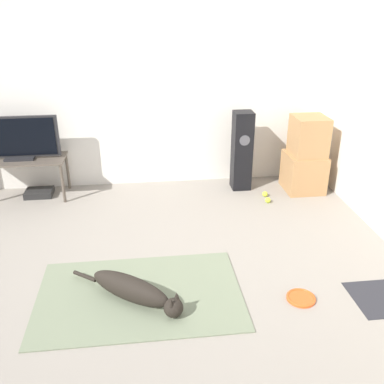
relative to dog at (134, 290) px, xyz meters
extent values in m
plane|color=gray|center=(-0.08, 0.38, -0.11)|extent=(12.00, 12.00, 0.00)
cube|color=silver|center=(-0.08, 2.48, 1.16)|extent=(8.00, 0.06, 2.55)
cube|color=slate|center=(0.04, 0.08, -0.11)|extent=(1.67, 1.07, 0.01)
ellipsoid|color=black|center=(-0.04, 0.03, 0.00)|extent=(0.70, 0.59, 0.21)
sphere|color=black|center=(0.29, -0.22, -0.02)|extent=(0.15, 0.15, 0.15)
cone|color=black|center=(0.32, -0.19, 0.06)|extent=(0.05, 0.05, 0.07)
cone|color=black|center=(0.27, -0.25, 0.06)|extent=(0.05, 0.05, 0.07)
cylinder|color=black|center=(-0.43, 0.32, -0.06)|extent=(0.21, 0.17, 0.03)
cylinder|color=#DB511E|center=(1.33, -0.13, -0.10)|extent=(0.23, 0.23, 0.02)
torus|color=#DB511E|center=(1.33, -0.13, -0.10)|extent=(0.24, 0.24, 0.02)
cube|color=#A87A4C|center=(2.11, 1.98, 0.12)|extent=(0.46, 0.48, 0.47)
cube|color=#A87A4C|center=(2.12, 1.97, 0.60)|extent=(0.39, 0.41, 0.48)
cube|color=black|center=(1.34, 2.13, 0.38)|extent=(0.23, 0.23, 0.99)
cylinder|color=#4C4C51|center=(1.34, 2.02, 0.55)|extent=(0.13, 0.00, 0.13)
cube|color=brown|center=(-1.32, 2.17, 0.37)|extent=(1.03, 0.47, 0.02)
cylinder|color=brown|center=(-0.83, 1.96, 0.13)|extent=(0.04, 0.04, 0.48)
cylinder|color=brown|center=(-0.83, 2.37, 0.13)|extent=(0.04, 0.04, 0.48)
cube|color=#232326|center=(-1.32, 2.17, 0.40)|extent=(0.33, 0.20, 0.02)
cube|color=#232326|center=(-1.32, 2.18, 0.65)|extent=(0.95, 0.04, 0.49)
cube|color=black|center=(-1.32, 2.16, 0.65)|extent=(0.87, 0.01, 0.44)
sphere|color=#C6E033|center=(1.59, 1.82, -0.08)|extent=(0.07, 0.07, 0.07)
sphere|color=#C6E033|center=(1.57, 1.65, -0.08)|extent=(0.07, 0.07, 0.07)
cube|color=black|center=(-1.17, 2.19, -0.08)|extent=(0.33, 0.26, 0.07)
camera|label=1|loc=(0.12, -2.80, 2.11)|focal=40.00mm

